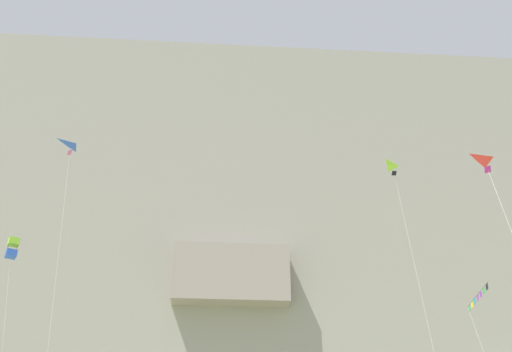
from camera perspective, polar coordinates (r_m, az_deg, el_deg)
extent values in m
cube|color=gray|center=(74.16, -2.53, -10.84)|extent=(180.00, 21.64, 57.22)
cube|color=gray|center=(63.37, -2.25, -9.11)|extent=(11.19, 4.12, 5.79)
pyramid|color=#8CCC33|center=(40.90, 12.70, 0.41)|extent=(1.10, 1.33, 0.23)
cube|color=black|center=(40.88, 12.20, 0.24)|extent=(0.33, 0.16, 0.36)
pyramid|color=red|center=(32.07, 20.55, 1.01)|extent=(1.46, 1.45, 0.15)
cube|color=#CC3399|center=(32.12, 19.93, 0.55)|extent=(0.26, 0.27, 0.37)
pyramid|color=blue|center=(51.33, -15.79, 2.33)|extent=(1.74, 1.91, 0.21)
cube|color=pink|center=(51.57, -16.25, 2.02)|extent=(0.39, 0.27, 0.48)
cylinder|color=silver|center=(42.66, -17.88, -13.04)|extent=(2.96, 5.33, 29.89)
cube|color=#8CCC33|center=(47.47, -20.77, -5.52)|extent=(0.93, 0.93, 0.49)
cube|color=blue|center=(47.12, -20.97, -6.50)|extent=(0.93, 0.93, 0.49)
cylinder|color=black|center=(47.20, -20.51, -6.03)|extent=(0.02, 0.02, 1.31)
cylinder|color=black|center=(47.39, -21.24, -5.98)|extent=(0.02, 0.02, 1.31)
cylinder|color=black|center=(45.46, 19.10, -9.98)|extent=(0.35, 4.59, 0.02)
cube|color=green|center=(47.15, 18.46, -11.09)|extent=(0.06, 0.33, 0.37)
cube|color=yellow|center=(46.56, 18.68, -10.81)|extent=(0.06, 0.33, 0.37)
cube|color=teal|center=(45.98, 18.91, -10.51)|extent=(0.05, 0.33, 0.37)
cube|color=purple|center=(45.39, 19.14, -10.21)|extent=(0.08, 0.33, 0.37)
cube|color=purple|center=(44.81, 19.38, -9.91)|extent=(0.06, 0.33, 0.37)
cube|color=green|center=(44.23, 19.62, -9.59)|extent=(0.05, 0.33, 0.37)
cube|color=black|center=(43.66, 19.87, -9.26)|extent=(0.07, 0.33, 0.37)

